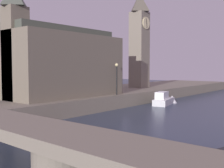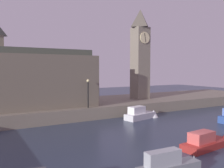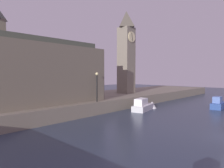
{
  "view_description": "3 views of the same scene",
  "coord_description": "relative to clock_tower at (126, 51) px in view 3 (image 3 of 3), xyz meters",
  "views": [
    {
      "loc": [
        -24.97,
        -4.66,
        4.6
      ],
      "look_at": [
        1.06,
        16.98,
        2.52
      ],
      "focal_mm": 44.28,
      "sensor_mm": 36.0,
      "label": 1
    },
    {
      "loc": [
        -13.14,
        -12.6,
        6.26
      ],
      "look_at": [
        3.01,
        15.66,
        4.28
      ],
      "focal_mm": 39.0,
      "sensor_mm": 36.0,
      "label": 2
    },
    {
      "loc": [
        -17.35,
        -3.19,
        4.82
      ],
      "look_at": [
        1.71,
        14.64,
        3.54
      ],
      "focal_mm": 32.27,
      "sensor_mm": 36.0,
      "label": 3
    }
  ],
  "objects": [
    {
      "name": "far_embankment",
      "position": [
        -10.21,
        0.82,
        -8.11
      ],
      "size": [
        70.0,
        12.0,
        1.5
      ],
      "primitive_type": "cube",
      "color": "slate",
      "rests_on": "ground"
    },
    {
      "name": "boat_tour_blue",
      "position": [
        3.52,
        -14.09,
        -8.27
      ],
      "size": [
        4.59,
        1.69,
        1.74
      ],
      "color": "#2D4C93",
      "rests_on": "ground"
    },
    {
      "name": "streetlamp",
      "position": [
        -11.19,
        -4.57,
        -5.13
      ],
      "size": [
        0.36,
        0.36,
        3.53
      ],
      "color": "black",
      "rests_on": "far_embankment"
    },
    {
      "name": "boat_ferry_white",
      "position": [
        -4.85,
        -7.22,
        -8.29
      ],
      "size": [
        5.3,
        2.51,
        1.75
      ],
      "color": "silver",
      "rests_on": "ground"
    },
    {
      "name": "clock_tower",
      "position": [
        0.0,
        0.0,
        0.0
      ],
      "size": [
        2.56,
        2.59,
        14.24
      ],
      "color": "slate",
      "rests_on": "far_embankment"
    },
    {
      "name": "parliament_hall",
      "position": [
        -16.07,
        -0.57,
        -3.76
      ],
      "size": [
        12.83,
        6.84,
        10.53
      ],
      "color": "#6B6051",
      "rests_on": "far_embankment"
    }
  ]
}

